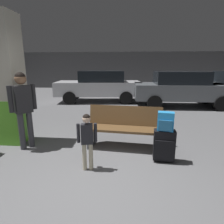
# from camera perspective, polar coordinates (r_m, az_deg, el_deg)

# --- Properties ---
(ground_plane) EXTENTS (18.00, 18.00, 0.10)m
(ground_plane) POSITION_cam_1_polar(r_m,az_deg,el_deg) (6.57, -0.04, -2.04)
(ground_plane) COLOR slate
(garage_back_wall) EXTENTS (18.00, 0.12, 2.80)m
(garage_back_wall) POSITION_cam_1_polar(r_m,az_deg,el_deg) (15.18, 3.00, 12.40)
(garage_back_wall) COLOR #565658
(garage_back_wall) RESTS_ON ground_plane
(structural_pillar) EXTENTS (0.57, 0.57, 2.82)m
(structural_pillar) POSITION_cam_1_polar(r_m,az_deg,el_deg) (4.80, -28.87, 8.07)
(structural_pillar) COLOR #66C633
(structural_pillar) RESTS_ON ground_plane
(bench) EXTENTS (1.64, 0.67, 0.89)m
(bench) POSITION_cam_1_polar(r_m,az_deg,el_deg) (4.07, 3.72, -4.78)
(bench) COLOR brown
(bench) RESTS_ON ground_plane
(suitcase) EXTENTS (0.39, 0.26, 0.60)m
(suitcase) POSITION_cam_1_polar(r_m,az_deg,el_deg) (3.64, 15.43, -9.63)
(suitcase) COLOR black
(suitcase) RESTS_ON ground_plane
(backpack_bright) EXTENTS (0.31, 0.24, 0.34)m
(backpack_bright) POSITION_cam_1_polar(r_m,az_deg,el_deg) (3.49, 15.88, -2.82)
(backpack_bright) COLOR #268CD8
(backpack_bright) RESTS_ON suitcase
(child) EXTENTS (0.33, 0.19, 0.98)m
(child) POSITION_cam_1_polar(r_m,az_deg,el_deg) (3.17, -7.56, -7.23)
(child) COLOR beige
(child) RESTS_ON ground_plane
(adult) EXTENTS (0.39, 0.44, 1.61)m
(adult) POSITION_cam_1_polar(r_m,az_deg,el_deg) (4.30, -25.25, 2.54)
(adult) COLOR #38383D
(adult) RESTS_ON ground_plane
(parked_car_near) EXTENTS (4.13, 1.86, 1.51)m
(parked_car_near) POSITION_cam_1_polar(r_m,az_deg,el_deg) (8.75, 20.33, 6.76)
(parked_car_near) COLOR slate
(parked_car_near) RESTS_ON ground_plane
(parked_car_far) EXTENTS (4.25, 2.12, 1.51)m
(parked_car_far) POSITION_cam_1_polar(r_m,az_deg,el_deg) (9.49, -3.81, 8.04)
(parked_car_far) COLOR silver
(parked_car_far) RESTS_ON ground_plane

